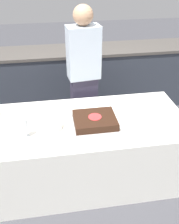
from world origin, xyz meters
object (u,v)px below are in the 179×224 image
object	(u,v)px
plate_stack	(50,126)
person_cutting_cake	(84,77)
wine_glass	(25,125)
cake	(95,120)

from	to	relation	value
plate_stack	person_cutting_cake	xyz separation A→B (m)	(0.42, 0.73, 0.12)
person_cutting_cake	plate_stack	bearing A→B (deg)	53.15
plate_stack	wine_glass	world-z (taller)	wine_glass
cake	wine_glass	distance (m)	0.65
cake	person_cutting_cake	bearing A→B (deg)	90.00
person_cutting_cake	cake	bearing A→B (deg)	82.86
cake	person_cutting_cake	xyz separation A→B (m)	(-0.00, 0.73, 0.11)
cake	wine_glass	bearing A→B (deg)	-170.67
plate_stack	wine_glass	distance (m)	0.26
cake	plate_stack	size ratio (longest dim) A/B	1.94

